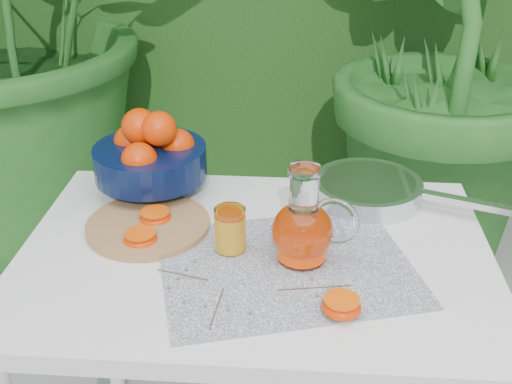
# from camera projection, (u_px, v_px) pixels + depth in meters

# --- Properties ---
(potted_plant_right) EXTENTS (2.45, 2.45, 1.80)m
(potted_plant_right) POSITION_uv_depth(u_px,v_px,m) (431.00, 42.00, 2.29)
(potted_plant_right) COLOR #226221
(potted_plant_right) RESTS_ON ground
(white_table) EXTENTS (1.00, 0.70, 0.75)m
(white_table) POSITION_uv_depth(u_px,v_px,m) (255.00, 282.00, 1.40)
(white_table) COLOR white
(white_table) RESTS_ON ground
(placemat) EXTENTS (0.59, 0.51, 0.00)m
(placemat) POSITION_uv_depth(u_px,v_px,m) (286.00, 266.00, 1.30)
(placemat) COLOR #0B1942
(placemat) RESTS_ON white_table
(cutting_board) EXTENTS (0.32, 0.32, 0.02)m
(cutting_board) POSITION_uv_depth(u_px,v_px,m) (148.00, 225.00, 1.43)
(cutting_board) COLOR #9F7147
(cutting_board) RESTS_ON white_table
(fruit_bowl) EXTENTS (0.31, 0.31, 0.22)m
(fruit_bowl) POSITION_uv_depth(u_px,v_px,m) (151.00, 154.00, 1.55)
(fruit_bowl) COLOR black
(fruit_bowl) RESTS_ON white_table
(juice_pitcher) EXTENTS (0.19, 0.16, 0.21)m
(juice_pitcher) POSITION_uv_depth(u_px,v_px,m) (304.00, 229.00, 1.29)
(juice_pitcher) COLOR white
(juice_pitcher) RESTS_ON white_table
(juice_tumbler) EXTENTS (0.08, 0.08, 0.10)m
(juice_tumbler) POSITION_uv_depth(u_px,v_px,m) (230.00, 230.00, 1.33)
(juice_tumbler) COLOR white
(juice_tumbler) RESTS_ON white_table
(saute_pan) EXTENTS (0.48, 0.34, 0.05)m
(saute_pan) POSITION_uv_depth(u_px,v_px,m) (369.00, 189.00, 1.55)
(saute_pan) COLOR silver
(saute_pan) RESTS_ON white_table
(orange_halves) EXTENTS (0.51, 0.38, 0.04)m
(orange_halves) POSITION_uv_depth(u_px,v_px,m) (205.00, 251.00, 1.32)
(orange_halves) COLOR #EE2C02
(orange_halves) RESTS_ON white_table
(thyme_sprigs) EXTENTS (0.39, 0.22, 0.01)m
(thyme_sprigs) POSITION_uv_depth(u_px,v_px,m) (241.00, 289.00, 1.23)
(thyme_sprigs) COLOR #513A25
(thyme_sprigs) RESTS_ON white_table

